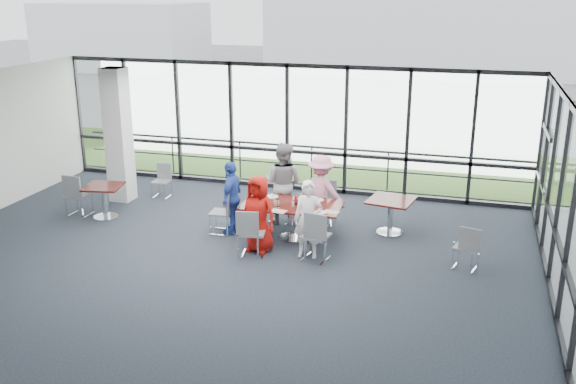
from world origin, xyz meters
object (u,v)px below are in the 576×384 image
(diner_near_left, at_px, (258,214))
(side_table_right, at_px, (391,204))
(diner_near_right, at_px, (308,219))
(diner_end, at_px, (232,197))
(diner_far_left, at_px, (283,183))
(chair_main_nr, at_px, (316,236))
(side_table_left, at_px, (104,191))
(chair_main_fl, at_px, (282,201))
(chair_main_nl, at_px, (253,233))
(chair_spare_r, at_px, (466,247))
(chair_spare_lb, at_px, (161,181))
(chair_main_end, at_px, (221,213))
(main_table, at_px, (292,209))
(diner_far_right, at_px, (321,192))
(chair_spare_la, at_px, (78,195))
(chair_main_fr, at_px, (322,204))
(structural_column, at_px, (118,136))

(diner_near_left, bearing_deg, side_table_right, 48.06)
(diner_near_right, xyz_separation_m, diner_end, (-1.86, 0.81, 0.02))
(diner_far_left, bearing_deg, chair_main_nr, 131.23)
(side_table_left, distance_m, chair_main_fl, 3.99)
(diner_near_right, relative_size, chair_main_nl, 1.63)
(diner_near_right, relative_size, diner_far_left, 0.84)
(diner_far_left, distance_m, diner_end, 1.23)
(chair_main_nr, bearing_deg, chair_spare_r, 18.89)
(diner_far_left, bearing_deg, side_table_left, 19.53)
(chair_main_nr, bearing_deg, diner_near_right, 157.70)
(chair_spare_lb, height_order, chair_spare_r, chair_spare_r)
(diner_near_left, distance_m, chair_main_end, 1.31)
(chair_main_nr, bearing_deg, chair_spare_lb, 160.73)
(chair_main_nr, distance_m, chair_main_end, 2.39)
(main_table, distance_m, chair_main_nr, 1.19)
(main_table, xyz_separation_m, diner_far_left, (-0.45, 0.86, 0.27))
(chair_main_nr, height_order, chair_main_end, chair_main_nr)
(diner_near_left, xyz_separation_m, diner_near_right, (1.00, -0.01, -0.01))
(diner_end, height_order, chair_spare_lb, diner_end)
(diner_far_right, bearing_deg, chair_main_fl, 4.30)
(side_table_left, xyz_separation_m, chair_spare_la, (-0.63, -0.06, -0.14))
(chair_main_fl, distance_m, chair_main_end, 1.45)
(diner_far_right, bearing_deg, chair_main_fr, -75.62)
(side_table_left, bearing_deg, chair_spare_lb, 72.16)
(chair_main_end, distance_m, chair_spare_la, 3.51)
(chair_main_nr, bearing_deg, diner_end, 166.46)
(diner_near_right, relative_size, chair_spare_lb, 1.88)
(structural_column, distance_m, side_table_left, 1.62)
(chair_spare_la, xyz_separation_m, chair_spare_r, (8.50, -0.51, -0.06))
(diner_end, height_order, chair_spare_r, diner_end)
(diner_near_right, distance_m, chair_main_fr, 1.82)
(diner_near_right, distance_m, diner_far_right, 1.64)
(diner_near_left, xyz_separation_m, chair_main_fr, (0.85, 1.79, -0.30))
(structural_column, height_order, diner_far_left, structural_column)
(side_table_left, distance_m, chair_spare_lb, 1.78)
(diner_near_right, bearing_deg, side_table_right, 46.55)
(main_table, bearing_deg, chair_main_nr, -54.14)
(main_table, distance_m, chair_main_fr, 1.07)
(main_table, height_order, chair_spare_lb, chair_spare_lb)
(chair_main_fr, bearing_deg, chair_spare_r, 139.07)
(diner_near_right, bearing_deg, main_table, 119.30)
(diner_far_left, bearing_deg, chair_main_nl, 96.79)
(chair_main_fl, xyz_separation_m, chair_spare_la, (-4.51, -0.95, 0.01))
(diner_far_right, bearing_deg, chair_spare_r, 166.62)
(side_table_right, relative_size, chair_main_nl, 1.11)
(structural_column, distance_m, chair_main_fl, 4.34)
(structural_column, xyz_separation_m, diner_far_right, (5.08, -0.47, -0.80))
(diner_far_left, distance_m, chair_spare_r, 4.20)
(chair_main_nr, relative_size, chair_spare_r, 1.16)
(diner_near_left, xyz_separation_m, chair_main_end, (-1.06, 0.69, -0.31))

